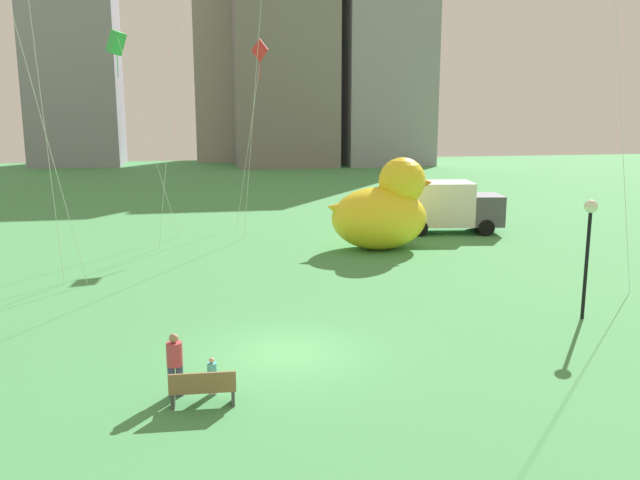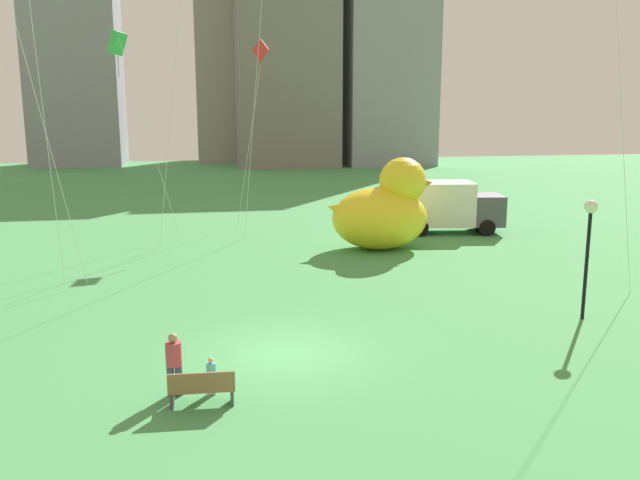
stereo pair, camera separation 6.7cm
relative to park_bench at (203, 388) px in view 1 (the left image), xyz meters
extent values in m
plane|color=#489552|center=(2.42, 3.11, -0.47)|extent=(140.00, 140.00, 0.00)
cube|color=olive|center=(0.00, 0.08, -0.05)|extent=(1.59, 0.52, 0.06)
cube|color=olive|center=(-0.01, -0.12, 0.20)|extent=(1.57, 0.13, 0.45)
cube|color=#47474C|center=(-0.70, 0.11, -0.28)|extent=(0.10, 0.37, 0.39)
cube|color=#47474C|center=(0.71, 0.04, -0.28)|extent=(0.10, 0.37, 0.39)
cylinder|color=#38476B|center=(-0.75, 0.75, -0.08)|extent=(0.18, 0.18, 0.79)
cylinder|color=#38476B|center=(-0.55, 0.75, -0.08)|extent=(0.18, 0.18, 0.79)
cylinder|color=#B23F4C|center=(-0.65, 0.75, 0.61)|extent=(0.39, 0.39, 0.59)
sphere|color=#A87C5B|center=(-0.65, 0.75, 1.02)|extent=(0.23, 0.23, 0.23)
cylinder|color=silver|center=(0.18, 0.65, -0.24)|extent=(0.11, 0.11, 0.47)
cylinder|color=silver|center=(0.30, 0.65, -0.24)|extent=(0.11, 0.11, 0.47)
cylinder|color=#4CBFC6|center=(0.24, 0.65, 0.18)|extent=(0.24, 0.24, 0.35)
sphere|color=#D8AD8C|center=(0.24, 0.65, 0.42)|extent=(0.14, 0.14, 0.14)
ellipsoid|color=yellow|center=(8.84, 16.49, 1.08)|extent=(4.75, 3.51, 3.10)
sphere|color=yellow|center=(9.97, 16.49, 2.90)|extent=(2.31, 2.31, 2.31)
cone|color=orange|center=(11.01, 16.49, 2.79)|extent=(1.04, 1.04, 1.04)
cone|color=yellow|center=(6.77, 16.49, 1.59)|extent=(1.42, 1.24, 1.49)
cylinder|color=black|center=(12.61, 4.48, 1.35)|extent=(0.12, 0.12, 3.64)
sphere|color=#EAEACC|center=(12.61, 4.48, 3.34)|extent=(0.44, 0.44, 0.44)
cube|color=white|center=(12.94, 20.16, 1.18)|extent=(4.56, 2.89, 2.40)
cube|color=#4C4C56|center=(15.88, 19.73, 0.82)|extent=(1.98, 2.52, 1.68)
cylinder|color=black|center=(15.68, 19.76, -0.02)|extent=(1.24, 2.50, 0.90)
cylinder|color=black|center=(12.04, 20.29, -0.02)|extent=(1.24, 2.50, 0.90)
cube|color=gray|center=(-13.58, 68.96, 9.56)|extent=(10.11, 8.98, 20.06)
cube|color=#9E938C|center=(4.42, 72.30, 16.13)|extent=(8.49, 7.55, 33.21)
cube|color=gray|center=(10.42, 64.66, 13.40)|extent=(11.37, 11.26, 27.75)
cube|color=gray|center=(22.42, 64.82, 12.79)|extent=(10.23, 11.27, 26.52)
cylinder|color=silver|center=(-5.75, 11.00, 7.78)|extent=(2.72, 2.00, 16.50)
cylinder|color=silver|center=(-0.83, 17.15, 8.04)|extent=(2.24, 3.01, 17.02)
cylinder|color=silver|center=(-5.77, 12.94, 6.26)|extent=(0.82, 1.01, 13.47)
cylinder|color=silver|center=(15.47, 8.15, 9.09)|extent=(1.45, 2.23, 19.13)
cylinder|color=silver|center=(2.95, 18.92, 6.54)|extent=(1.11, 2.72, 14.03)
cylinder|color=silver|center=(-2.17, 19.80, 4.58)|extent=(2.34, 3.06, 10.10)
cube|color=green|center=(-3.68, 20.95, 9.62)|extent=(1.13, 0.97, 1.32)
cylinder|color=green|center=(-3.68, 20.95, 8.72)|extent=(0.04, 0.04, 1.60)
cylinder|color=silver|center=(3.12, 24.47, 4.54)|extent=(1.79, 1.30, 10.04)
cube|color=red|center=(3.75, 23.59, 9.56)|extent=(0.88, 1.00, 1.27)
cylinder|color=red|center=(3.75, 23.59, 8.66)|extent=(0.04, 0.04, 1.60)
camera|label=1|loc=(0.04, -15.11, 6.58)|focal=37.66mm
camera|label=2|loc=(0.10, -15.12, 6.58)|focal=37.66mm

